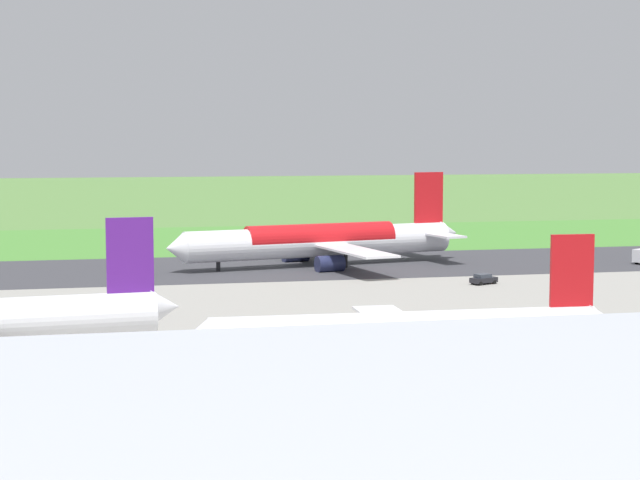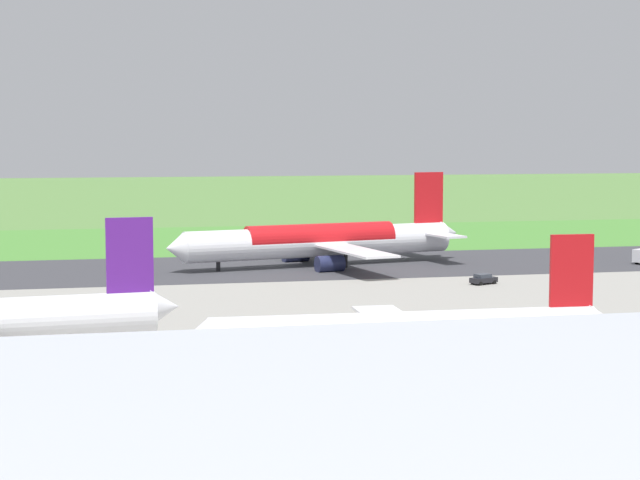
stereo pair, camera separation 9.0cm
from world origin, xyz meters
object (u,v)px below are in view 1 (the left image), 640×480
airliner_main (322,241)px  airliner_parked_mid (409,332)px  service_car_ops (483,279)px  no_stopping_sign (258,236)px  traffic_cone_orange (241,243)px

airliner_main → airliner_parked_mid: size_ratio=1.25×
service_car_ops → no_stopping_sign: 71.36m
airliner_parked_mid → traffic_cone_orange: size_ratio=78.29×
no_stopping_sign → traffic_cone_orange: no_stopping_sign is taller
airliner_parked_mid → traffic_cone_orange: 117.19m
airliner_parked_mid → service_car_ops: airliner_parked_mid is taller
no_stopping_sign → traffic_cone_orange: (3.67, 1.72, -1.31)m
airliner_parked_mid → service_car_ops: 58.51m
airliner_main → service_car_ops: size_ratio=11.78×
traffic_cone_orange → airliner_parked_mid: bearing=90.1°
no_stopping_sign → airliner_main: bearing=97.1°
airliner_parked_mid → service_car_ops: bearing=-117.9°
airliner_main → airliner_parked_mid: airliner_main is taller
service_car_ops → traffic_cone_orange: (27.62, -65.50, -0.57)m
airliner_parked_mid → airliner_main: bearing=-96.1°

